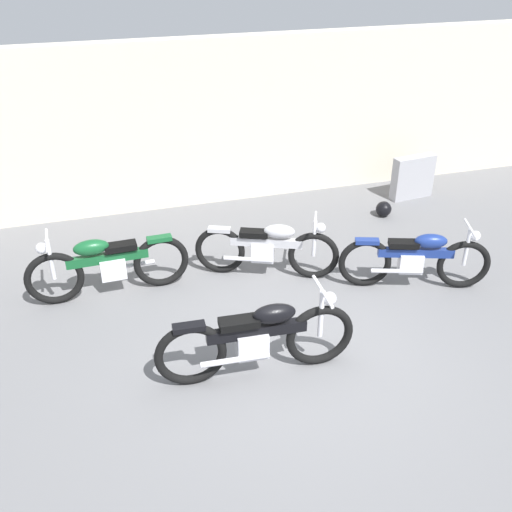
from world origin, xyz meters
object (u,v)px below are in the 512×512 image
object	(u,v)px
stone_marker	(413,177)
motorcycle_green	(107,264)
motorcycle_blue	(416,259)
helmet	(384,209)
motorcycle_silver	(268,248)
motorcycle_black	(258,338)

from	to	relation	value
stone_marker	motorcycle_green	bearing A→B (deg)	-162.94
stone_marker	motorcycle_green	size ratio (longest dim) A/B	0.37
stone_marker	motorcycle_blue	xyz separation A→B (m)	(-1.47, -2.66, 0.05)
motorcycle_green	motorcycle_blue	world-z (taller)	motorcycle_green
stone_marker	motorcycle_blue	distance (m)	3.05
helmet	motorcycle_green	size ratio (longest dim) A/B	0.12
motorcycle_silver	motorcycle_blue	distance (m)	2.00
helmet	motorcycle_black	xyz separation A→B (m)	(-3.17, -3.19, 0.35)
helmet	motorcycle_blue	distance (m)	2.22
stone_marker	motorcycle_silver	size ratio (longest dim) A/B	0.42
stone_marker	helmet	distance (m)	1.04
stone_marker	motorcycle_blue	size ratio (longest dim) A/B	0.40
helmet	motorcycle_silver	distance (m)	2.77
motorcycle_green	stone_marker	bearing A→B (deg)	-164.66
helmet	motorcycle_green	bearing A→B (deg)	-166.51
stone_marker	motorcycle_silver	xyz separation A→B (m)	(-3.29, -1.81, 0.05)
stone_marker	motorcycle_black	distance (m)	5.49
motorcycle_green	motorcycle_black	size ratio (longest dim) A/B	0.96
motorcycle_silver	helmet	bearing A→B (deg)	50.05
helmet	motorcycle_black	size ratio (longest dim) A/B	0.12
helmet	motorcycle_green	distance (m)	4.75
motorcycle_blue	motorcycle_black	distance (m)	2.76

